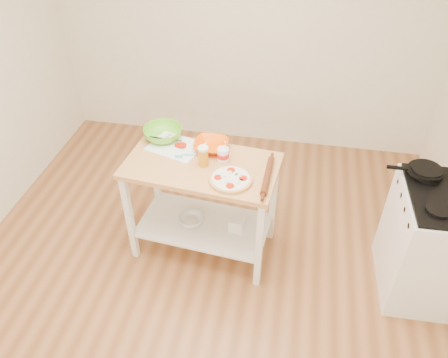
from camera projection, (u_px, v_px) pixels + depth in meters
name	position (u px, v px, depth m)	size (l,w,h in m)	color
room_shell	(192.00, 153.00, 2.62)	(4.04, 4.54, 2.74)	#9F663A
prep_island	(202.00, 189.00, 3.44)	(1.21, 0.74, 0.90)	tan
gas_stove	(432.00, 243.00, 3.23)	(0.62, 0.72, 1.11)	white
skillet	(425.00, 171.00, 3.09)	(0.39, 0.25, 0.03)	black
pizza	(231.00, 179.00, 3.11)	(0.31, 0.31, 0.05)	tan
cutting_board	(176.00, 146.00, 3.44)	(0.47, 0.41, 0.04)	white
spatula	(184.00, 156.00, 3.33)	(0.15, 0.07, 0.01)	#4AB7A3
knife	(161.00, 139.00, 3.51)	(0.27, 0.03, 0.01)	silver
orange_bowl	(211.00, 146.00, 3.40)	(0.27, 0.27, 0.07)	#F95B03
green_bowl	(163.00, 133.00, 3.51)	(0.31, 0.31, 0.10)	#63BF27
beer_pint	(203.00, 156.00, 3.22)	(0.08, 0.08, 0.16)	orange
yogurt_tub	(223.00, 155.00, 3.27)	(0.09, 0.09, 0.19)	white
rolling_pin	(267.00, 176.00, 3.13)	(0.05, 0.05, 0.41)	#5F2C15
shelf_glass_bowl	(191.00, 220.00, 3.68)	(0.21, 0.21, 0.07)	silver
shelf_bin	(237.00, 224.00, 3.60)	(0.12, 0.12, 0.12)	white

